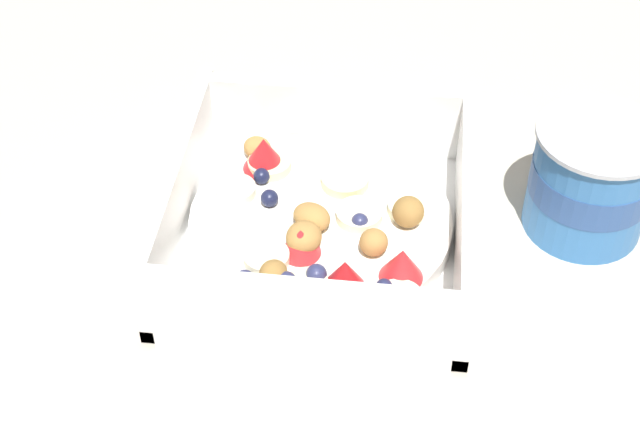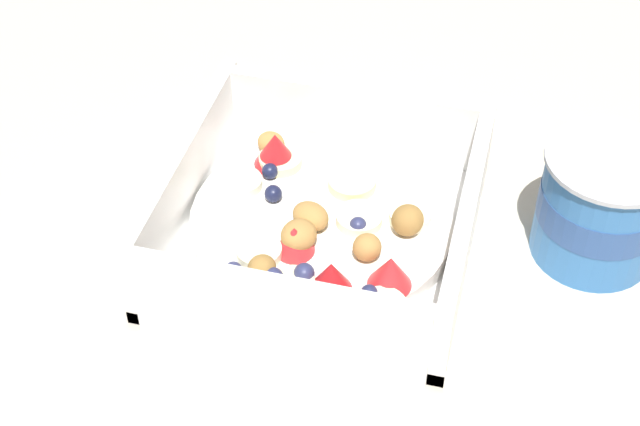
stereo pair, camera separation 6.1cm
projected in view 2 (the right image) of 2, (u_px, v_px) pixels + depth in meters
The scene contains 4 objects.
ground_plane at pixel (340, 245), 0.63m from camera, with size 2.40×2.40×0.00m, color beige.
fruit_bowl at pixel (320, 225), 0.62m from camera, with size 0.20×0.20×0.06m.
spoon at pixel (370, 106), 0.74m from camera, with size 0.05×0.17×0.01m.
yogurt_cup at pixel (601, 205), 0.60m from camera, with size 0.08×0.08×0.08m.
Camera 2 is at (0.43, 0.10, 0.45)m, focal length 53.40 mm.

